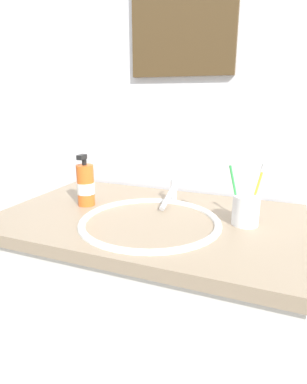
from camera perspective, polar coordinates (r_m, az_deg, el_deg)
The scene contains 8 objects.
tiled_wall_back at distance 1.32m, azimuth 5.23°, elevation 15.08°, with size 2.17×0.04×2.40m, color silver.
vanity_counter at distance 1.27m, azimuth -0.71°, elevation -22.39°, with size 0.97×0.62×0.86m.
sink_basin at distance 1.01m, azimuth -0.64°, elevation -7.03°, with size 0.44×0.44×0.10m.
faucet at distance 1.16m, azimuth 3.15°, elevation -0.23°, with size 0.02×0.17×0.09m.
toothbrush_cup at distance 1.01m, azimuth 15.99°, elevation -3.11°, with size 0.08×0.08×0.09m, color white.
toothbrush_yellow at distance 1.01m, azimuth 17.79°, elevation 0.39°, with size 0.05×0.04×0.18m.
toothbrush_green at distance 0.99m, azimuth 14.07°, elevation 0.97°, with size 0.06×0.01×0.20m.
soap_dispenser at distance 1.16m, azimuth -11.92°, elevation 1.17°, with size 0.06×0.06×0.18m.
Camera 1 is at (0.39, -0.92, 1.23)m, focal length 30.15 mm.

